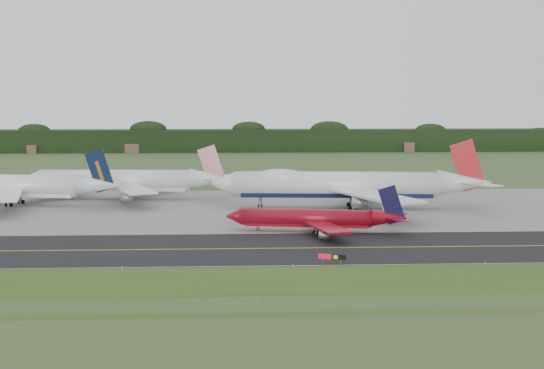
{
  "coord_description": "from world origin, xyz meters",
  "views": [
    {
      "loc": [
        -9.65,
        -146.09,
        28.1
      ],
      "look_at": [
        -1.11,
        22.0,
        9.39
      ],
      "focal_mm": 50.0,
      "sensor_mm": 36.0,
      "label": 1
    }
  ],
  "objects_px": {
    "jet_star_tail": "(126,181)",
    "taxiway_sign": "(332,257)",
    "jet_red_737": "(316,219)",
    "jet_ba_747": "(346,185)",
    "jet_navy_gold": "(14,186)"
  },
  "relations": [
    {
      "from": "jet_star_tail",
      "to": "taxiway_sign",
      "type": "bearing_deg",
      "value": -61.64
    },
    {
      "from": "jet_red_737",
      "to": "jet_navy_gold",
      "type": "distance_m",
      "value": 89.55
    },
    {
      "from": "jet_red_737",
      "to": "jet_navy_gold",
      "type": "bearing_deg",
      "value": 149.2
    },
    {
      "from": "jet_ba_747",
      "to": "jet_red_737",
      "type": "height_order",
      "value": "jet_ba_747"
    },
    {
      "from": "jet_ba_747",
      "to": "jet_navy_gold",
      "type": "relative_size",
      "value": 1.22
    },
    {
      "from": "jet_ba_747",
      "to": "jet_star_tail",
      "type": "distance_m",
      "value": 63.79
    },
    {
      "from": "jet_red_737",
      "to": "jet_star_tail",
      "type": "relative_size",
      "value": 0.65
    },
    {
      "from": "jet_red_737",
      "to": "jet_star_tail",
      "type": "distance_m",
      "value": 74.35
    },
    {
      "from": "jet_ba_747",
      "to": "jet_red_737",
      "type": "bearing_deg",
      "value": -108.56
    },
    {
      "from": "jet_ba_747",
      "to": "taxiway_sign",
      "type": "bearing_deg",
      "value": -100.55
    },
    {
      "from": "jet_star_tail",
      "to": "taxiway_sign",
      "type": "relative_size",
      "value": 12.52
    },
    {
      "from": "jet_navy_gold",
      "to": "jet_star_tail",
      "type": "height_order",
      "value": "jet_star_tail"
    },
    {
      "from": "jet_navy_gold",
      "to": "jet_star_tail",
      "type": "relative_size",
      "value": 1.0
    },
    {
      "from": "jet_red_737",
      "to": "jet_navy_gold",
      "type": "relative_size",
      "value": 0.65
    },
    {
      "from": "jet_ba_747",
      "to": "jet_navy_gold",
      "type": "distance_m",
      "value": 89.25
    }
  ]
}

